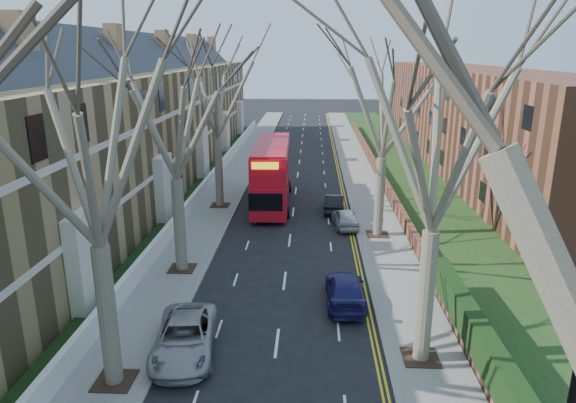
# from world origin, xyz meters

# --- Properties ---
(pavement_left) EXTENTS (3.00, 102.00, 0.12)m
(pavement_left) POSITION_xyz_m (-6.00, 39.00, 0.06)
(pavement_left) COLOR slate
(pavement_left) RESTS_ON ground
(pavement_right) EXTENTS (3.00, 102.00, 0.12)m
(pavement_right) POSITION_xyz_m (6.00, 39.00, 0.06)
(pavement_right) COLOR slate
(pavement_right) RESTS_ON ground
(terrace_left) EXTENTS (9.70, 78.00, 13.60)m
(terrace_left) POSITION_xyz_m (-13.65, 31.00, 5.53)
(terrace_left) COLOR olive
(terrace_left) RESTS_ON ground
(flats_right) EXTENTS (13.97, 54.00, 10.00)m
(flats_right) POSITION_xyz_m (17.46, 43.00, 4.98)
(flats_right) COLOR brown
(flats_right) RESTS_ON ground
(front_wall_left) EXTENTS (0.30, 78.00, 1.00)m
(front_wall_left) POSITION_xyz_m (-7.65, 31.00, 0.62)
(front_wall_left) COLOR white
(front_wall_left) RESTS_ON ground
(grass_verge_right) EXTENTS (6.00, 102.00, 0.06)m
(grass_verge_right) POSITION_xyz_m (10.50, 39.00, 0.15)
(grass_verge_right) COLOR #1B3413
(grass_verge_right) RESTS_ON ground
(tree_left_mid) EXTENTS (10.50, 10.50, 14.71)m
(tree_left_mid) POSITION_xyz_m (-5.70, 6.00, 9.56)
(tree_left_mid) COLOR brown
(tree_left_mid) RESTS_ON ground
(tree_left_far) EXTENTS (10.15, 10.15, 14.22)m
(tree_left_far) POSITION_xyz_m (-5.70, 16.00, 9.24)
(tree_left_far) COLOR brown
(tree_left_far) RESTS_ON ground
(tree_left_dist) EXTENTS (10.50, 10.50, 14.71)m
(tree_left_dist) POSITION_xyz_m (-5.70, 28.00, 9.56)
(tree_left_dist) COLOR brown
(tree_left_dist) RESTS_ON ground
(tree_right_mid) EXTENTS (10.50, 10.50, 14.71)m
(tree_right_mid) POSITION_xyz_m (5.70, 8.00, 9.56)
(tree_right_mid) COLOR brown
(tree_right_mid) RESTS_ON ground
(tree_right_far) EXTENTS (10.15, 10.15, 14.22)m
(tree_right_far) POSITION_xyz_m (5.70, 22.00, 9.24)
(tree_right_far) COLOR brown
(tree_right_far) RESTS_ON ground
(double_decker_bus) EXTENTS (3.08, 11.39, 4.72)m
(double_decker_bus) POSITION_xyz_m (-1.74, 29.06, 2.33)
(double_decker_bus) COLOR #B60D1B
(double_decker_bus) RESTS_ON ground
(car_left_far) EXTENTS (2.85, 5.27, 1.40)m
(car_left_far) POSITION_xyz_m (-3.61, 8.11, 0.70)
(car_left_far) COLOR #96959A
(car_left_far) RESTS_ON ground
(car_right_near) EXTENTS (1.85, 4.53, 1.31)m
(car_right_near) POSITION_xyz_m (3.03, 12.69, 0.66)
(car_right_near) COLOR navy
(car_right_near) RESTS_ON ground
(car_right_mid) EXTENTS (1.90, 3.89, 1.28)m
(car_right_mid) POSITION_xyz_m (3.69, 23.78, 0.64)
(car_right_mid) COLOR #9FA2A7
(car_right_mid) RESTS_ON ground
(car_right_far) EXTENTS (1.67, 4.00, 1.29)m
(car_right_far) POSITION_xyz_m (3.08, 27.37, 0.64)
(car_right_far) COLOR black
(car_right_far) RESTS_ON ground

